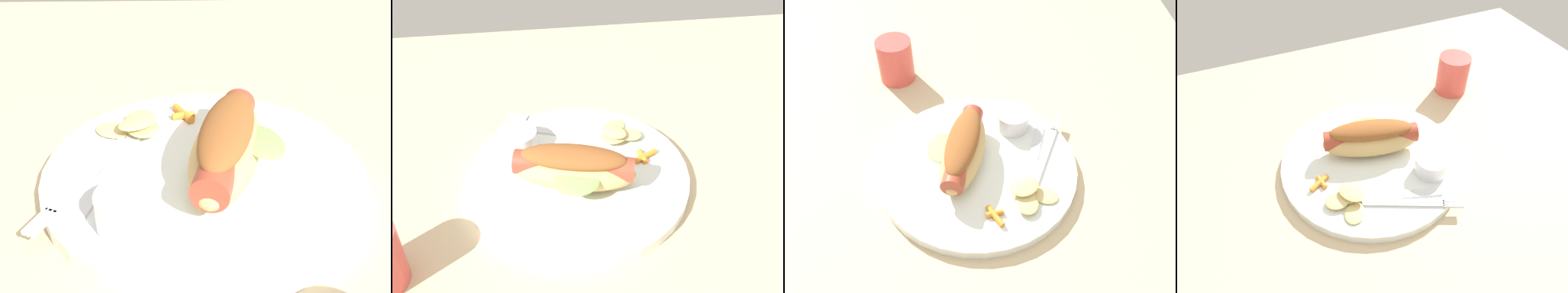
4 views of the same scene
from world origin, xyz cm
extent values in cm
cube|color=tan|center=(0.00, 0.00, -0.90)|extent=(120.00, 90.00, 1.80)
cylinder|color=white|center=(0.78, -1.89, 0.80)|extent=(30.79, 30.79, 1.60)
ellipsoid|color=tan|center=(0.27, -3.89, 4.00)|extent=(17.61, 10.10, 4.80)
cylinder|color=#A33D28|center=(0.27, -3.89, 4.84)|extent=(16.28, 7.20, 3.35)
ellipsoid|color=brown|center=(0.27, -3.89, 6.35)|extent=(14.82, 7.99, 2.50)
ellipsoid|color=#7FC65B|center=(-0.40, -7.15, 4.96)|extent=(6.19, 4.70, 1.37)
cylinder|color=white|center=(-7.17, 4.56, 3.18)|extent=(5.41, 5.41, 3.15)
cube|color=silver|center=(0.26, 8.70, 1.80)|extent=(11.95, 6.27, 0.40)
cube|color=silver|center=(-6.74, 12.36, 1.80)|extent=(3.04, 1.59, 0.40)
cube|color=silver|center=(-6.93, 11.95, 1.80)|extent=(3.04, 1.59, 0.40)
cube|color=silver|center=(-7.11, 11.54, 1.80)|extent=(3.04, 1.59, 0.40)
cube|color=silver|center=(-0.48, 7.06, 1.78)|extent=(13.60, 5.41, 0.36)
ellipsoid|color=#DAC378|center=(7.52, 7.53, 1.85)|extent=(4.63, 5.00, 0.50)
ellipsoid|color=#DAC378|center=(9.23, 4.73, 2.38)|extent=(4.06, 3.52, 0.80)
ellipsoid|color=#DAC378|center=(6.85, 4.30, 2.53)|extent=(5.41, 4.93, 0.69)
ellipsoid|color=#DAC378|center=(6.83, 4.74, 3.21)|extent=(5.08, 5.40, 0.82)
cylinder|color=orange|center=(10.71, -0.25, 2.02)|extent=(3.66, 2.54, 0.83)
cylinder|color=orange|center=(10.29, 0.14, 2.00)|extent=(1.28, 2.61, 0.80)
cylinder|color=#D84C47|center=(-23.75, -15.41, 4.07)|extent=(6.55, 6.55, 8.14)
camera|label=1|loc=(-37.96, -0.24, 29.25)|focal=45.55mm
camera|label=2|loc=(-4.86, -54.11, 50.28)|focal=47.34mm
camera|label=3|loc=(46.42, -4.63, 54.56)|focal=41.66mm
camera|label=4|loc=(17.21, 36.63, 46.61)|focal=32.81mm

